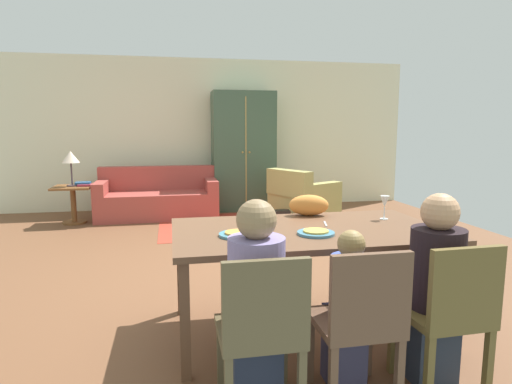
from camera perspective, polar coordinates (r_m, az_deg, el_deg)
The scene contains 26 objects.
ground_plane at distance 5.13m, azimuth -2.74°, elevation -8.27°, with size 7.50×6.29×0.02m, color brown.
back_wall at distance 8.09m, azimuth -6.17°, elevation 7.59°, with size 7.50×0.10×2.70m, color #EDE7BF.
dining_table at distance 3.12m, azimuth 6.79°, elevation -5.91°, with size 1.89×1.07×0.76m.
plate_near_man at distance 2.87m, azimuth -2.43°, elevation -5.64°, with size 0.25×0.25×0.02m, color teal.
pizza_near_man at distance 2.86m, azimuth -2.43°, elevation -5.35°, with size 0.17×0.17×0.01m, color gold.
plate_near_child at distance 2.93m, azimuth 7.90°, elevation -5.39°, with size 0.25×0.25×0.02m, color teal.
pizza_near_child at distance 2.93m, azimuth 7.90°, elevation -5.11°, with size 0.17×0.17×0.01m, color gold.
wine_glass at distance 3.50m, azimuth 16.60°, elevation -1.34°, with size 0.07×0.07×0.19m.
fork at distance 2.98m, azimuth 1.88°, elevation -5.22°, with size 0.02×0.15×0.01m, color silver.
knife at distance 3.25m, azimuth 9.13°, elevation -4.17°, with size 0.01×0.17×0.01m, color silver.
dining_chair_man at distance 2.24m, azimuth 0.77°, elevation -17.35°, with size 0.42×0.42×0.87m.
person_man at distance 2.39m, azimuth -0.11°, elevation -15.09°, with size 0.30×0.40×1.11m.
dining_chair_child at distance 2.39m, azimuth 13.56°, elevation -15.84°, with size 0.42×0.42×0.87m.
person_child at distance 2.56m, azimuth 11.87°, elevation -15.58°, with size 0.22×0.29×0.92m.
dining_chair_woman at distance 2.64m, azimuth 24.23°, elevation -13.98°, with size 0.43×0.43×0.87m.
person_woman at distance 2.77m, azimuth 22.06°, elevation -12.35°, with size 0.30×0.40×1.11m.
cat at distance 3.53m, azimuth 6.98°, elevation -1.74°, with size 0.32×0.16×0.17m, color orange.
area_rug at distance 6.64m, azimuth -1.37°, elevation -4.26°, with size 2.60×1.80×0.01m, color #A93827.
couch at distance 7.34m, azimuth -12.80°, elevation -0.88°, with size 1.93×0.86×0.82m.
armchair at distance 6.97m, azimuth 6.07°, elevation -1.07°, with size 1.16×1.15×0.82m.
armoire at distance 7.79m, azimuth -1.69°, elevation 5.39°, with size 1.10×0.59×2.10m.
side_table at distance 7.23m, azimuth -22.95°, elevation -0.88°, with size 0.56×0.56×0.58m.
table_lamp at distance 7.16m, azimuth -23.24°, elevation 4.11°, with size 0.26×0.26×0.54m.
book_lower at distance 7.14m, azimuth -21.53°, elevation 0.84°, with size 0.22×0.16×0.03m, color maroon.
book_upper at distance 7.21m, azimuth -21.84°, elevation 1.13°, with size 0.22×0.16×0.03m, color #255480.
handbag at distance 6.42m, azimuth 3.01°, elevation -3.57°, with size 0.32×0.16×0.26m, color black.
Camera 1 is at (-0.71, -4.32, 1.47)m, focal length 30.35 mm.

